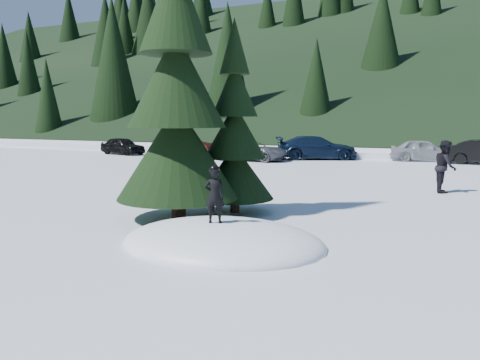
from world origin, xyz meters
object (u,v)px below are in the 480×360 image
at_px(child_skier, 215,196).
at_px(car_4, 424,150).
at_px(adult_0, 445,166).
at_px(car_1, 189,146).
at_px(car_0, 123,146).
at_px(car_2, 251,151).
at_px(spruce_tall, 177,92).
at_px(car_3, 316,148).
at_px(spruce_short, 235,138).

distance_m(child_skier, car_4, 22.73).
distance_m(adult_0, car_1, 21.10).
height_order(car_0, car_2, car_0).
distance_m(spruce_tall, car_0, 23.39).
relative_size(spruce_tall, adult_0, 4.58).
height_order(spruce_tall, car_0, spruce_tall).
bearing_deg(adult_0, child_skier, 150.40).
bearing_deg(car_2, car_1, 65.79).
bearing_deg(car_3, spruce_tall, 160.30).
xyz_separation_m(child_skier, car_1, (-13.26, 21.38, -0.41)).
relative_size(car_2, car_3, 0.87).
bearing_deg(spruce_short, car_2, 111.27).
relative_size(spruce_short, car_4, 1.33).
xyz_separation_m(car_1, car_2, (6.29, -2.92, -0.02)).
bearing_deg(car_1, spruce_tall, -152.18).
height_order(child_skier, car_1, child_skier).
relative_size(child_skier, car_1, 0.29).
relative_size(adult_0, car_4, 0.47).
relative_size(spruce_tall, car_2, 1.89).
xyz_separation_m(child_skier, car_0, (-17.60, 19.24, -0.42)).
relative_size(car_2, car_4, 1.13).
height_order(car_1, car_4, car_4).
distance_m(spruce_short, adult_0, 8.38).
distance_m(adult_0, car_0, 23.88).
relative_size(child_skier, car_4, 0.29).
relative_size(child_skier, adult_0, 0.61).
bearing_deg(spruce_short, spruce_tall, -125.54).
relative_size(car_0, car_4, 0.92).
bearing_deg(car_0, car_2, -81.91).
bearing_deg(adult_0, spruce_short, 133.96).
xyz_separation_m(child_skier, car_3, (-3.52, 21.12, -0.30)).
xyz_separation_m(spruce_tall, child_skier, (2.09, -1.94, -2.26)).
distance_m(child_skier, car_3, 21.41).
relative_size(spruce_short, child_skier, 4.66).
relative_size(spruce_tall, car_4, 2.13).
bearing_deg(adult_0, spruce_tall, 134.78).
relative_size(car_0, car_1, 0.94).
bearing_deg(car_4, car_0, 92.31).
height_order(spruce_tall, car_4, spruce_tall).
bearing_deg(car_0, spruce_tall, -125.84).
height_order(child_skier, car_0, child_skier).
xyz_separation_m(car_0, car_3, (14.07, 1.87, 0.12)).
bearing_deg(car_1, adult_0, -125.82).
bearing_deg(adult_0, car_2, 46.27).
distance_m(spruce_short, child_skier, 3.66).
bearing_deg(car_3, car_4, -101.49).
bearing_deg(car_2, spruce_tall, -162.80).
distance_m(adult_0, car_2, 14.29).
bearing_deg(adult_0, car_0, 60.63).
bearing_deg(spruce_short, car_1, 124.00).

